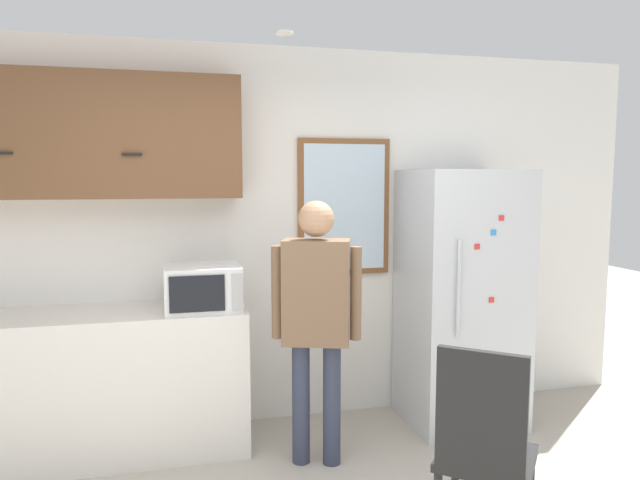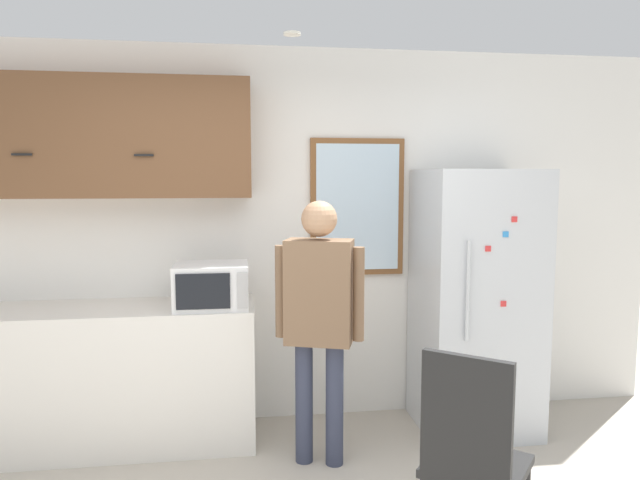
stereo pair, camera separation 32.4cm
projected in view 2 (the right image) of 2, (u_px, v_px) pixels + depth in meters
back_wall at (266, 237)px, 4.14m from camera, size 6.00×0.06×2.70m
counter at (94, 378)px, 3.76m from camera, size 2.09×0.59×0.94m
upper_cabinets at (90, 138)px, 3.73m from camera, size 2.09×0.33×0.79m
microwave at (212, 285)px, 3.72m from camera, size 0.47×0.40×0.29m
person at (319, 307)px, 3.47m from camera, size 0.53×0.34×1.64m
refrigerator at (475, 301)px, 4.01m from camera, size 0.77×0.73×1.84m
chair at (472, 452)px, 2.57m from camera, size 0.61×0.61×1.02m
window at (357, 207)px, 4.17m from camera, size 0.69×0.05×1.00m
ceiling_light at (292, 34)px, 3.58m from camera, size 0.11×0.11×0.01m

